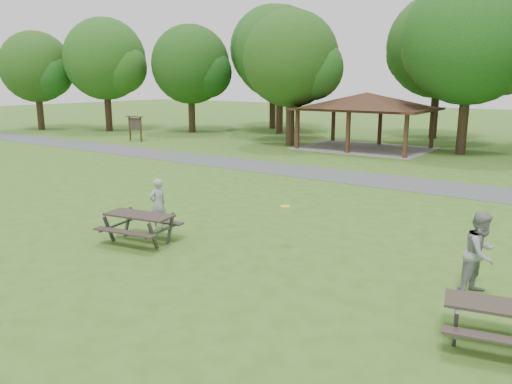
% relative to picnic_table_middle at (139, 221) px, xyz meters
% --- Properties ---
extents(ground, '(160.00, 160.00, 0.00)m').
position_rel_picnic_table_middle_xyz_m(ground, '(1.27, -1.44, -0.64)').
color(ground, '#38631C').
rests_on(ground, ground).
extents(asphalt_path, '(120.00, 3.20, 0.02)m').
position_rel_picnic_table_middle_xyz_m(asphalt_path, '(1.27, 12.56, -0.63)').
color(asphalt_path, '#494A4C').
rests_on(asphalt_path, ground).
extents(pavilion, '(8.60, 7.01, 3.76)m').
position_rel_picnic_table_middle_xyz_m(pavilion, '(-2.73, 22.56, 2.43)').
color(pavilion, '#3B2115').
rests_on(pavilion, ground).
extents(notice_board, '(1.60, 0.30, 1.88)m').
position_rel_picnic_table_middle_xyz_m(notice_board, '(-18.73, 16.56, 0.67)').
color(notice_board, '#322112').
rests_on(notice_board, ground).
extents(tree_row_a, '(7.56, 7.20, 9.97)m').
position_rel_picnic_table_middle_xyz_m(tree_row_a, '(-26.64, 20.59, 5.52)').
color(tree_row_a, black).
rests_on(tree_row_a, ground).
extents(tree_row_b, '(7.14, 6.80, 9.28)m').
position_rel_picnic_table_middle_xyz_m(tree_row_b, '(-19.64, 24.09, 5.03)').
color(tree_row_b, black).
rests_on(tree_row_b, ground).
extents(tree_row_c, '(8.19, 7.80, 10.67)m').
position_rel_picnic_table_middle_xyz_m(tree_row_c, '(-12.63, 27.59, 5.90)').
color(tree_row_c, '#301D15').
rests_on(tree_row_c, ground).
extents(tree_row_d, '(6.93, 6.60, 9.27)m').
position_rel_picnic_table_middle_xyz_m(tree_row_d, '(-7.64, 21.09, 5.13)').
color(tree_row_d, '#302315').
rests_on(tree_row_d, ground).
extents(tree_row_e, '(8.40, 8.00, 11.02)m').
position_rel_picnic_table_middle_xyz_m(tree_row_e, '(3.37, 23.59, 6.15)').
color(tree_row_e, black).
rests_on(tree_row_e, ground).
extents(tree_deep_a, '(8.40, 8.00, 11.38)m').
position_rel_picnic_table_middle_xyz_m(tree_deep_a, '(-15.63, 31.09, 6.49)').
color(tree_deep_a, '#322016').
rests_on(tree_deep_a, ground).
extents(tree_deep_b, '(8.40, 8.00, 11.13)m').
position_rel_picnic_table_middle_xyz_m(tree_deep_b, '(-0.63, 31.59, 6.25)').
color(tree_deep_b, black).
rests_on(tree_deep_b, ground).
extents(tree_flank_left, '(6.72, 6.40, 8.93)m').
position_rel_picnic_table_middle_xyz_m(tree_flank_left, '(-32.65, 17.59, 4.89)').
color(tree_flank_left, black).
rests_on(tree_flank_left, ground).
extents(picnic_table_middle, '(2.23, 1.92, 0.86)m').
position_rel_picnic_table_middle_xyz_m(picnic_table_middle, '(0.00, 0.00, 0.00)').
color(picnic_table_middle, '#2C2420').
rests_on(picnic_table_middle, ground).
extents(picnic_table_far, '(2.17, 1.88, 0.82)m').
position_rel_picnic_table_middle_xyz_m(picnic_table_far, '(9.52, -0.40, -0.03)').
color(picnic_table_far, '#2D2620').
rests_on(picnic_table_far, ground).
extents(frisbee_in_flight, '(0.28, 0.28, 0.02)m').
position_rel_picnic_table_middle_xyz_m(frisbee_in_flight, '(3.97, 1.48, 0.70)').
color(frisbee_in_flight, yellow).
rests_on(frisbee_in_flight, ground).
extents(frisbee_thrower, '(0.47, 0.64, 1.61)m').
position_rel_picnic_table_middle_xyz_m(frisbee_thrower, '(-0.47, 1.19, 0.17)').
color(frisbee_thrower, '#9F9FA1').
rests_on(frisbee_thrower, ground).
extents(frisbee_catcher, '(0.92, 1.06, 1.84)m').
position_rel_picnic_table_middle_xyz_m(frisbee_catcher, '(8.71, 1.79, 0.28)').
color(frisbee_catcher, gray).
rests_on(frisbee_catcher, ground).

